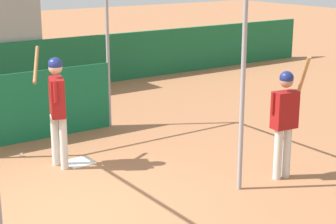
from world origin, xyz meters
TOP-DOWN VIEW (x-y plane):
  - ground_plane at (0.00, 0.00)m, footprint 60.00×60.00m
  - batting_cage at (0.66, 2.62)m, footprint 3.75×4.15m
  - home_plate at (0.99, 1.72)m, footprint 0.44×0.44m
  - player_batter at (0.64, 1.73)m, footprint 0.56×0.97m
  - player_waiting at (3.38, -0.76)m, footprint 0.74×0.48m
  - baseball at (0.28, 2.58)m, footprint 0.07×0.07m

SIDE VIEW (x-z plane):
  - ground_plane at x=0.00m, z-range 0.00..0.00m
  - home_plate at x=0.99m, z-range 0.00..0.02m
  - baseball at x=0.28m, z-range 0.00..0.07m
  - player_waiting at x=3.38m, z-range 0.05..2.05m
  - player_batter at x=0.64m, z-range 0.16..2.15m
  - batting_cage at x=0.66m, z-range -0.21..2.78m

